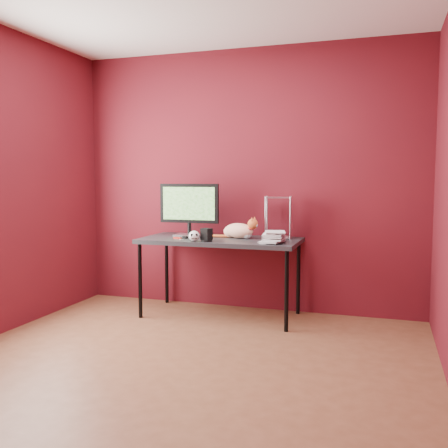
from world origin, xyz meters
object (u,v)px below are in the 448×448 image
(monitor, at_px, (189,207))
(book_stack, at_px, (265,177))
(desk, at_px, (220,244))
(skull_mug, at_px, (194,236))
(cat, at_px, (239,230))
(speaker, at_px, (207,235))

(monitor, bearing_deg, book_stack, -17.29)
(desk, height_order, book_stack, book_stack)
(desk, bearing_deg, skull_mug, -117.85)
(monitor, bearing_deg, cat, -1.47)
(speaker, relative_size, book_stack, 0.10)
(cat, bearing_deg, speaker, -107.07)
(speaker, height_order, book_stack, book_stack)
(cat, distance_m, book_stack, 0.63)
(book_stack, bearing_deg, monitor, 164.64)
(monitor, distance_m, speaker, 0.50)
(cat, distance_m, speaker, 0.39)
(desk, relative_size, book_stack, 1.29)
(skull_mug, height_order, speaker, speaker)
(desk, bearing_deg, monitor, 168.35)
(desk, bearing_deg, cat, 24.65)
(desk, height_order, speaker, speaker)
(desk, distance_m, speaker, 0.28)
(monitor, height_order, speaker, monitor)
(cat, bearing_deg, skull_mug, -115.65)
(cat, height_order, speaker, cat)
(desk, distance_m, book_stack, 0.80)
(desk, xyz_separation_m, cat, (0.16, 0.08, 0.12))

